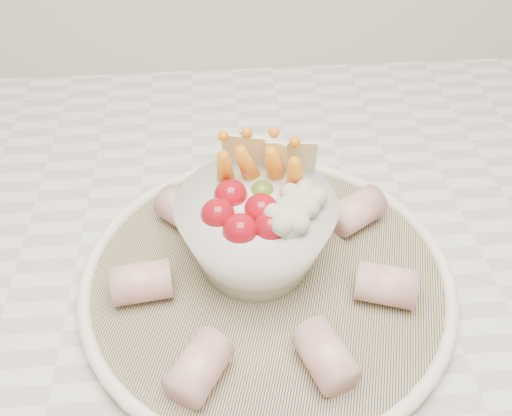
{
  "coord_description": "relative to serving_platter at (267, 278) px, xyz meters",
  "views": [
    {
      "loc": [
        0.09,
        1.01,
        1.34
      ],
      "look_at": [
        0.12,
        1.37,
        1.0
      ],
      "focal_mm": 40.0,
      "sensor_mm": 36.0,
      "label": 1
    }
  ],
  "objects": [
    {
      "name": "serving_platter",
      "position": [
        0.0,
        0.0,
        0.0
      ],
      "size": [
        0.42,
        0.42,
        0.02
      ],
      "color": "navy",
      "rests_on": "kitchen_counter"
    },
    {
      "name": "veggie_bowl",
      "position": [
        -0.01,
        0.02,
        0.05
      ],
      "size": [
        0.14,
        0.14,
        0.12
      ],
      "color": "white",
      "rests_on": "serving_platter"
    },
    {
      "name": "cured_meat_rolls",
      "position": [
        -0.0,
        0.0,
        0.02
      ],
      "size": [
        0.27,
        0.28,
        0.03
      ],
      "color": "#BC5661",
      "rests_on": "serving_platter"
    }
  ]
}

